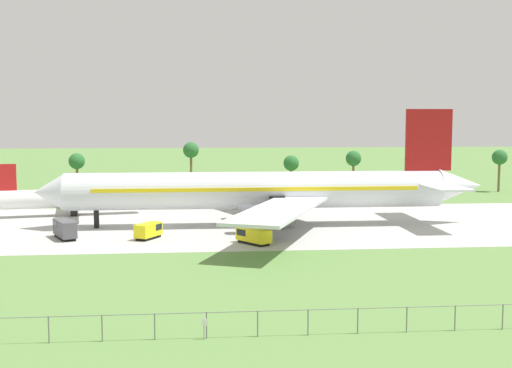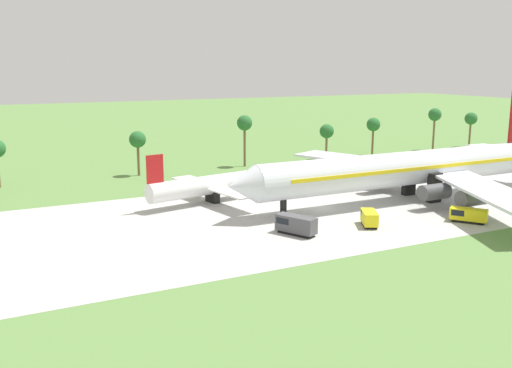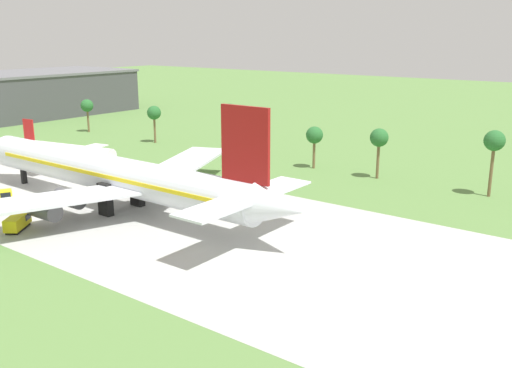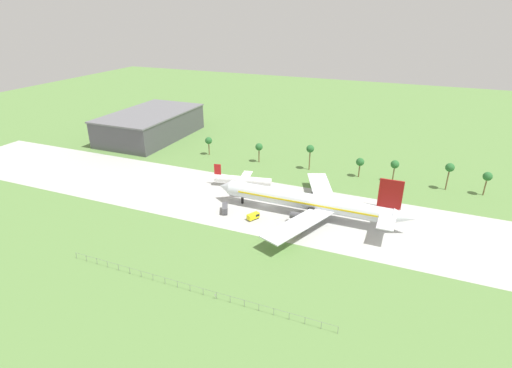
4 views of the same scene
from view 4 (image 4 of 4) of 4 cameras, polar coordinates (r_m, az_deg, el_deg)
name	(u,v)px [view 4 (image 4 of 4)]	position (r m, az deg, el deg)	size (l,w,h in m)	color
ground_plane	(265,205)	(154.29, 1.23, -3.06)	(600.00, 600.00, 0.00)	#5B8442
taxiway_strip	(265,205)	(154.29, 1.23, -3.06)	(320.00, 44.00, 0.02)	#B2B2AD
jet_airliner	(311,202)	(145.40, 7.79, -2.56)	(72.49, 60.98, 18.82)	silver
regional_aircraft	(243,180)	(168.70, -1.93, 0.56)	(24.56, 22.28, 9.44)	white
baggage_tug	(225,208)	(149.42, -4.47, -3.47)	(4.39, 6.29, 2.70)	black
fuel_truck	(287,231)	(135.42, 4.49, -6.72)	(4.81, 5.53, 2.15)	black
catering_van	(254,216)	(143.99, -0.36, -4.61)	(3.93, 4.95, 2.26)	black
perimeter_fence	(190,287)	(111.96, -9.42, -14.27)	(80.10, 0.10, 2.10)	slate
no_stopping_sign	(215,296)	(108.78, -5.84, -15.62)	(0.44, 0.08, 1.68)	gray
terminal_building	(151,125)	(241.89, -14.82, 8.18)	(36.72, 61.20, 14.85)	#47474C
palm_tree_row	(345,158)	(183.72, 12.64, 3.71)	(129.96, 3.60, 12.09)	brown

